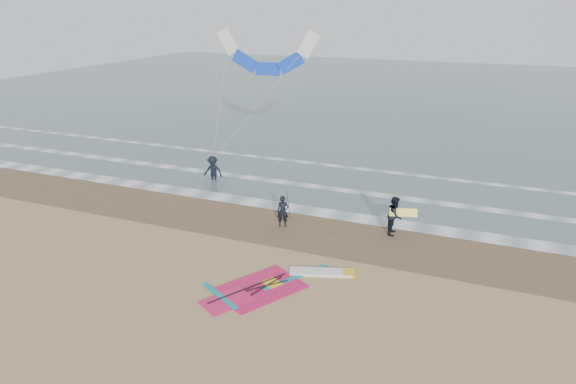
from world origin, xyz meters
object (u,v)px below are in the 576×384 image
at_px(person_wading, 213,166).
at_px(person_walking, 395,215).
at_px(windsurf_rig, 277,284).
at_px(person_standing, 283,212).
at_px(surf_kite, 267,56).

bearing_deg(person_wading, person_walking, -19.99).
bearing_deg(windsurf_rig, person_standing, 110.44).
distance_m(person_standing, person_walking, 5.45).
bearing_deg(person_wading, person_standing, -39.01).
distance_m(windsurf_rig, person_walking, 7.43).
relative_size(person_standing, person_wading, 0.83).
xyz_separation_m(person_walking, surf_kite, (-9.69, 6.78, 6.49)).
height_order(person_standing, surf_kite, surf_kite).
bearing_deg(person_standing, windsurf_rig, -86.96).
xyz_separation_m(windsurf_rig, person_wading, (-8.78, 10.23, 0.94)).
bearing_deg(person_standing, person_walking, -4.14).
xyz_separation_m(windsurf_rig, person_standing, (-1.99, 5.34, 0.77)).
distance_m(person_walking, person_wading, 12.63).
bearing_deg(windsurf_rig, person_wading, 130.63).
relative_size(windsurf_rig, person_walking, 2.88).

